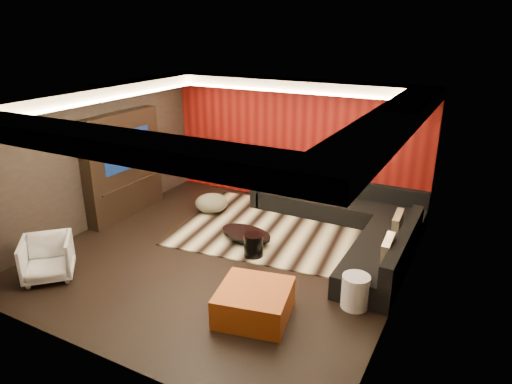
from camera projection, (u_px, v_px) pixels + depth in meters
The scene contains 26 objects.
floor at pixel (226, 255), 8.18m from camera, with size 6.00×6.00×0.02m, color black.
ceiling at pixel (221, 96), 7.19m from camera, with size 6.00×6.00×0.02m, color silver.
wall_back at pixel (295, 142), 10.17m from camera, with size 6.00×0.02×2.80m, color black.
wall_left at pixel (94, 157), 9.01m from camera, with size 0.02×6.00×2.80m, color black.
wall_right at pixel (407, 214), 6.36m from camera, with size 0.02×6.00×2.80m, color black.
red_feature_wall at pixel (294, 142), 10.14m from camera, with size 5.98×0.05×2.78m, color #6B0C0A.
soffit_back at pixel (291, 85), 9.47m from camera, with size 6.00×0.60×0.22m, color silver.
soffit_front at pixel (91, 140), 5.00m from camera, with size 6.00×0.60×0.22m, color silver.
soffit_left at pixel (98, 92), 8.42m from camera, with size 0.60×4.80×0.22m, color silver.
soffit_right at pixel (394, 120), 6.05m from camera, with size 0.60×4.80×0.22m, color silver.
cove_back at pixel (284, 91), 9.22m from camera, with size 4.80×0.08×0.04m, color #FFD899.
cove_front at pixel (114, 142), 5.31m from camera, with size 4.80×0.08×0.04m, color #FFD899.
cove_left at pixel (112, 99), 8.30m from camera, with size 0.08×4.80×0.04m, color #FFD899.
cove_right at pixel (368, 124), 6.23m from camera, with size 0.08×4.80×0.04m, color #FFD899.
tv_surround at pixel (123, 165), 9.54m from camera, with size 0.30×2.00×2.20m, color black.
tv_screen at pixel (127, 150), 9.34m from camera, with size 0.04×1.30×0.80m, color black.
tv_shelf at pixel (131, 184), 9.61m from camera, with size 0.04×1.60×0.04m, color black.
rug at pixel (283, 229), 9.14m from camera, with size 4.00×3.00×0.02m, color beige.
coffee_table at pixel (246, 237), 8.60m from camera, with size 1.06×1.06×0.18m, color black.
drum_stool at pixel (253, 245), 8.03m from camera, with size 0.34×0.34×0.40m, color black.
striped_pouf at pixel (212, 203), 9.92m from camera, with size 0.71×0.71×0.39m, color #C2BB96.
white_side_table at pixel (355, 291), 6.59m from camera, with size 0.40×0.40×0.50m, color silver.
orange_ottoman at pixel (254, 302), 6.40m from camera, with size 0.98×0.98×0.44m, color #983C13.
armchair at pixel (47, 258), 7.33m from camera, with size 0.74×0.76×0.70m, color silver.
sectional_sofa at pixel (352, 222), 8.86m from camera, with size 3.65×3.50×0.75m.
throw_pillows at pixel (347, 206), 8.69m from camera, with size 3.09×2.78×0.50m.
Camera 1 is at (3.89, -6.16, 3.91)m, focal length 32.00 mm.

